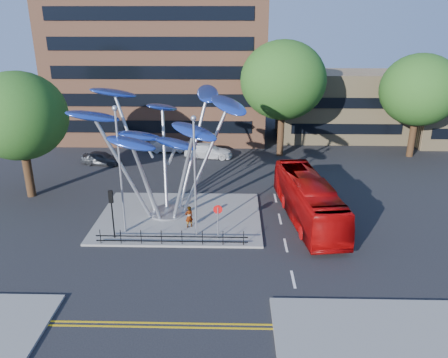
{
  "coord_description": "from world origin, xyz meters",
  "views": [
    {
      "loc": [
        3.05,
        -23.58,
        14.18
      ],
      "look_at": [
        2.37,
        4.0,
        3.89
      ],
      "focal_mm": 35.0,
      "sensor_mm": 36.0,
      "label": 1
    }
  ],
  "objects_px": {
    "no_entry_sign_island": "(218,216)",
    "red_bus": "(308,200)",
    "street_lamp_right": "(195,167)",
    "pedestrian": "(189,217)",
    "parked_car_left": "(102,158)",
    "tree_far": "(419,90)",
    "street_lamp_left": "(119,160)",
    "tree_right": "(283,80)",
    "traffic_light_island": "(111,204)",
    "parked_car_mid": "(169,146)",
    "tree_left": "(19,116)",
    "leaf_sculpture": "(163,126)",
    "parked_car_right": "(208,151)"
  },
  "relations": [
    {
      "from": "tree_far",
      "to": "pedestrian",
      "type": "height_order",
      "value": "tree_far"
    },
    {
      "from": "tree_left",
      "to": "leaf_sculpture",
      "type": "bearing_deg",
      "value": -15.55
    },
    {
      "from": "tree_right",
      "to": "tree_left",
      "type": "bearing_deg",
      "value": -151.39
    },
    {
      "from": "tree_right",
      "to": "parked_car_mid",
      "type": "height_order",
      "value": "tree_right"
    },
    {
      "from": "leaf_sculpture",
      "to": "parked_car_mid",
      "type": "xyz_separation_m",
      "value": [
        -2.16,
        16.32,
        -6.15
      ]
    },
    {
      "from": "tree_far",
      "to": "parked_car_left",
      "type": "height_order",
      "value": "tree_far"
    },
    {
      "from": "parked_car_right",
      "to": "tree_far",
      "type": "bearing_deg",
      "value": -81.06
    },
    {
      "from": "no_entry_sign_island",
      "to": "leaf_sculpture",
      "type": "bearing_deg",
      "value": 134.33
    },
    {
      "from": "tree_right",
      "to": "leaf_sculpture",
      "type": "bearing_deg",
      "value": -123.31
    },
    {
      "from": "pedestrian",
      "to": "parked_car_mid",
      "type": "bearing_deg",
      "value": -106.8
    },
    {
      "from": "no_entry_sign_island",
      "to": "pedestrian",
      "type": "bearing_deg",
      "value": 141.12
    },
    {
      "from": "tree_far",
      "to": "leaf_sculpture",
      "type": "height_order",
      "value": "tree_far"
    },
    {
      "from": "pedestrian",
      "to": "parked_car_left",
      "type": "relative_size",
      "value": 0.4
    },
    {
      "from": "tree_left",
      "to": "street_lamp_left",
      "type": "height_order",
      "value": "tree_left"
    },
    {
      "from": "street_lamp_right",
      "to": "tree_right",
      "type": "bearing_deg",
      "value": 68.46
    },
    {
      "from": "tree_right",
      "to": "traffic_light_island",
      "type": "relative_size",
      "value": 3.54
    },
    {
      "from": "leaf_sculpture",
      "to": "street_lamp_right",
      "type": "bearing_deg",
      "value": -55.09
    },
    {
      "from": "leaf_sculpture",
      "to": "no_entry_sign_island",
      "type": "relative_size",
      "value": 5.19
    },
    {
      "from": "tree_right",
      "to": "no_entry_sign_island",
      "type": "bearing_deg",
      "value": -107.12
    },
    {
      "from": "no_entry_sign_island",
      "to": "tree_left",
      "type": "bearing_deg",
      "value": 154.93
    },
    {
      "from": "tree_far",
      "to": "street_lamp_right",
      "type": "distance_m",
      "value": 28.76
    },
    {
      "from": "street_lamp_right",
      "to": "traffic_light_island",
      "type": "bearing_deg",
      "value": -174.81
    },
    {
      "from": "tree_far",
      "to": "street_lamp_left",
      "type": "distance_m",
      "value": 32.37
    },
    {
      "from": "tree_right",
      "to": "tree_left",
      "type": "relative_size",
      "value": 1.17
    },
    {
      "from": "red_bus",
      "to": "parked_car_mid",
      "type": "distance_m",
      "value": 21.26
    },
    {
      "from": "leaf_sculpture",
      "to": "street_lamp_right",
      "type": "relative_size",
      "value": 1.53
    },
    {
      "from": "tree_far",
      "to": "pedestrian",
      "type": "xyz_separation_m",
      "value": [
        -22.1,
        -17.79,
        -6.16
      ]
    },
    {
      "from": "tree_right",
      "to": "red_bus",
      "type": "relative_size",
      "value": 1.06
    },
    {
      "from": "street_lamp_right",
      "to": "parked_car_left",
      "type": "distance_m",
      "value": 19.42
    },
    {
      "from": "street_lamp_right",
      "to": "parked_car_right",
      "type": "bearing_deg",
      "value": 90.71
    },
    {
      "from": "tree_far",
      "to": "leaf_sculpture",
      "type": "distance_m",
      "value": 28.53
    },
    {
      "from": "red_bus",
      "to": "street_lamp_right",
      "type": "bearing_deg",
      "value": -166.48
    },
    {
      "from": "street_lamp_right",
      "to": "no_entry_sign_island",
      "type": "height_order",
      "value": "street_lamp_right"
    },
    {
      "from": "no_entry_sign_island",
      "to": "red_bus",
      "type": "xyz_separation_m",
      "value": [
        6.5,
        3.47,
        -0.22
      ]
    },
    {
      "from": "tree_far",
      "to": "street_lamp_left",
      "type": "bearing_deg",
      "value": -145.08
    },
    {
      "from": "tree_far",
      "to": "traffic_light_island",
      "type": "relative_size",
      "value": 3.16
    },
    {
      "from": "parked_car_mid",
      "to": "street_lamp_right",
      "type": "bearing_deg",
      "value": -170.8
    },
    {
      "from": "traffic_light_island",
      "to": "street_lamp_left",
      "type": "bearing_deg",
      "value": 63.43
    },
    {
      "from": "tree_far",
      "to": "traffic_light_island",
      "type": "xyz_separation_m",
      "value": [
        -27.0,
        -19.5,
        -4.49
      ]
    },
    {
      "from": "traffic_light_island",
      "to": "parked_car_left",
      "type": "relative_size",
      "value": 0.85
    },
    {
      "from": "leaf_sculpture",
      "to": "traffic_light_island",
      "type": "xyz_separation_m",
      "value": [
        -2.93,
        -4.18,
        -4.26
      ]
    },
    {
      "from": "tree_left",
      "to": "leaf_sculpture",
      "type": "relative_size",
      "value": 0.81
    },
    {
      "from": "traffic_light_island",
      "to": "red_bus",
      "type": "distance_m",
      "value": 13.98
    },
    {
      "from": "tree_left",
      "to": "tree_far",
      "type": "bearing_deg",
      "value": 18.43
    },
    {
      "from": "tree_right",
      "to": "traffic_light_island",
      "type": "distance_m",
      "value": 24.06
    },
    {
      "from": "red_bus",
      "to": "no_entry_sign_island",
      "type": "bearing_deg",
      "value": -158.85
    },
    {
      "from": "tree_far",
      "to": "leaf_sculpture",
      "type": "xyz_separation_m",
      "value": [
        -24.07,
        -15.32,
        -0.23
      ]
    },
    {
      "from": "traffic_light_island",
      "to": "tree_right",
      "type": "bearing_deg",
      "value": 56.31
    },
    {
      "from": "street_lamp_left",
      "to": "no_entry_sign_island",
      "type": "xyz_separation_m",
      "value": [
        6.5,
        -0.98,
        -3.54
      ]
    },
    {
      "from": "tree_right",
      "to": "tree_left",
      "type": "xyz_separation_m",
      "value": [
        -22.0,
        -12.0,
        -1.24
      ]
    }
  ]
}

